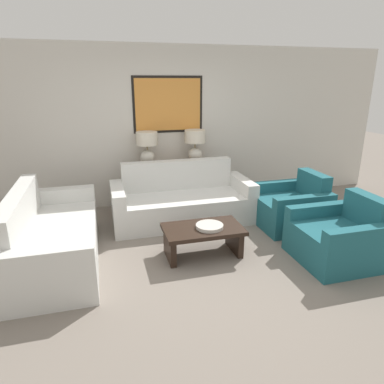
# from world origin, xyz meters

# --- Properties ---
(ground_plane) EXTENTS (20.00, 20.00, 0.00)m
(ground_plane) POSITION_xyz_m (0.00, 0.00, 0.00)
(ground_plane) COLOR slate
(back_wall) EXTENTS (8.11, 0.12, 2.65)m
(back_wall) POSITION_xyz_m (0.00, 2.38, 1.33)
(back_wall) COLOR beige
(back_wall) RESTS_ON ground_plane
(console_table) EXTENTS (1.29, 0.38, 0.74)m
(console_table) POSITION_xyz_m (0.00, 2.11, 0.37)
(console_table) COLOR brown
(console_table) RESTS_ON ground_plane
(table_lamp_left) EXTENTS (0.35, 0.35, 0.56)m
(table_lamp_left) POSITION_xyz_m (-0.41, 2.11, 1.08)
(table_lamp_left) COLOR silver
(table_lamp_left) RESTS_ON console_table
(table_lamp_right) EXTENTS (0.35, 0.35, 0.56)m
(table_lamp_right) POSITION_xyz_m (0.41, 2.11, 1.08)
(table_lamp_right) COLOR silver
(table_lamp_right) RESTS_ON console_table
(couch_by_back_wall) EXTENTS (2.11, 0.91, 0.88)m
(couch_by_back_wall) POSITION_xyz_m (0.00, 1.40, 0.29)
(couch_by_back_wall) COLOR silver
(couch_by_back_wall) RESTS_ON ground_plane
(couch_by_side) EXTENTS (0.91, 2.11, 0.88)m
(couch_by_side) POSITION_xyz_m (-1.80, 0.57, 0.29)
(couch_by_side) COLOR silver
(couch_by_side) RESTS_ON ground_plane
(coffee_table) EXTENTS (0.97, 0.57, 0.37)m
(coffee_table) POSITION_xyz_m (-0.02, 0.23, 0.27)
(coffee_table) COLOR black
(coffee_table) RESTS_ON ground_plane
(decorative_bowl) EXTENTS (0.34, 0.34, 0.04)m
(decorative_bowl) POSITION_xyz_m (0.05, 0.19, 0.39)
(decorative_bowl) COLOR beige
(decorative_bowl) RESTS_ON coffee_table
(armchair_near_back_wall) EXTENTS (0.92, 0.90, 0.80)m
(armchair_near_back_wall) POSITION_xyz_m (1.52, 0.77, 0.28)
(armchair_near_back_wall) COLOR #1E5B66
(armchair_near_back_wall) RESTS_ON ground_plane
(armchair_near_camera) EXTENTS (0.92, 0.90, 0.80)m
(armchair_near_camera) POSITION_xyz_m (1.52, -0.31, 0.28)
(armchair_near_camera) COLOR #1E5B66
(armchair_near_camera) RESTS_ON ground_plane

